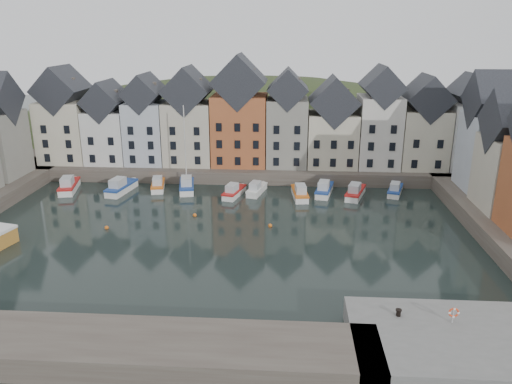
# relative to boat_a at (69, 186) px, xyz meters

# --- Properties ---
(ground) EXTENTS (260.00, 260.00, 0.00)m
(ground) POSITION_rel_boat_a_xyz_m (24.91, -17.37, -0.78)
(ground) COLOR black
(ground) RESTS_ON ground
(far_quay) EXTENTS (90.00, 16.00, 2.00)m
(far_quay) POSITION_rel_boat_a_xyz_m (24.91, 12.63, 0.22)
(far_quay) COLOR #483E37
(far_quay) RESTS_ON ground
(near_quay) EXTENTS (18.00, 10.00, 2.00)m
(near_quay) POSITION_rel_boat_a_xyz_m (46.91, -37.37, 0.22)
(near_quay) COLOR #60605E
(near_quay) RESTS_ON ground
(near_wall) EXTENTS (50.00, 6.00, 2.00)m
(near_wall) POSITION_rel_boat_a_xyz_m (14.91, -39.37, 0.22)
(near_wall) COLOR #483E37
(near_wall) RESTS_ON ground
(hillside) EXTENTS (153.60, 70.40, 64.00)m
(hillside) POSITION_rel_boat_a_xyz_m (24.93, 38.63, -18.75)
(hillside) COLOR #2C381C
(hillside) RESTS_ON ground
(far_terrace) EXTENTS (72.37, 8.16, 17.78)m
(far_terrace) POSITION_rel_boat_a_xyz_m (28.12, 10.63, 8.09)
(far_terrace) COLOR beige
(far_terrace) RESTS_ON far_quay
(mooring_buoys) EXTENTS (20.50, 5.50, 0.50)m
(mooring_buoys) POSITION_rel_boat_a_xyz_m (20.91, -12.04, -0.63)
(mooring_buoys) COLOR #D06118
(mooring_buoys) RESTS_ON ground
(boat_a) EXTENTS (3.56, 7.16, 2.64)m
(boat_a) POSITION_rel_boat_a_xyz_m (0.00, 0.00, 0.00)
(boat_a) COLOR silver
(boat_a) RESTS_ON ground
(boat_b) EXTENTS (3.28, 7.11, 2.63)m
(boat_b) POSITION_rel_boat_a_xyz_m (8.05, -0.17, -0.00)
(boat_b) COLOR silver
(boat_b) RESTS_ON ground
(boat_c) EXTENTS (3.00, 6.24, 2.30)m
(boat_c) POSITION_rel_boat_a_xyz_m (13.19, 1.78, -0.10)
(boat_c) COLOR silver
(boat_c) RESTS_ON ground
(boat_d) EXTENTS (3.33, 7.07, 12.99)m
(boat_d) POSITION_rel_boat_a_xyz_m (17.71, 1.40, 0.06)
(boat_d) COLOR silver
(boat_d) RESTS_ON ground
(boat_e) EXTENTS (3.20, 6.07, 2.23)m
(boat_e) POSITION_rel_boat_a_xyz_m (25.12, -0.81, -0.12)
(boat_e) COLOR silver
(boat_e) RESTS_ON ground
(boat_f) EXTENTS (2.98, 5.84, 2.15)m
(boat_f) POSITION_rel_boat_a_xyz_m (28.35, 0.69, -0.15)
(boat_f) COLOR silver
(boat_f) RESTS_ON ground
(boat_g) EXTENTS (2.60, 6.41, 2.39)m
(boat_g) POSITION_rel_boat_a_xyz_m (34.77, -0.94, -0.07)
(boat_g) COLOR silver
(boat_g) RESTS_ON ground
(boat_h) EXTENTS (3.25, 6.64, 2.45)m
(boat_h) POSITION_rel_boat_a_xyz_m (38.38, 0.93, -0.06)
(boat_h) COLOR silver
(boat_h) RESTS_ON ground
(boat_i) EXTENTS (3.81, 6.65, 2.44)m
(boat_i) POSITION_rel_boat_a_xyz_m (42.82, -0.05, -0.06)
(boat_i) COLOR silver
(boat_i) RESTS_ON ground
(boat_j) EXTENTS (3.34, 5.86, 2.15)m
(boat_j) POSITION_rel_boat_a_xyz_m (48.88, 1.68, -0.14)
(boat_j) COLOR silver
(boat_j) RESTS_ON ground
(mooring_bollard) EXTENTS (0.48, 0.48, 0.56)m
(mooring_bollard) POSITION_rel_boat_a_xyz_m (41.81, -35.10, 1.52)
(mooring_bollard) COLOR black
(mooring_bollard) RESTS_ON near_quay
(life_ring_post) EXTENTS (0.80, 0.17, 1.30)m
(life_ring_post) POSITION_rel_boat_a_xyz_m (45.73, -35.82, 2.08)
(life_ring_post) COLOR gray
(life_ring_post) RESTS_ON near_quay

